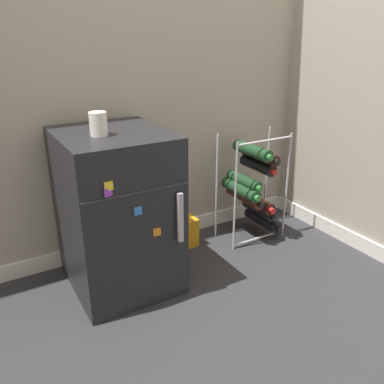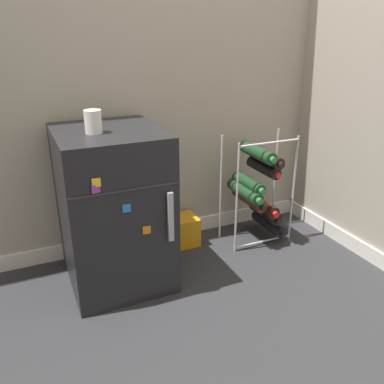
{
  "view_description": "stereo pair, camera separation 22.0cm",
  "coord_description": "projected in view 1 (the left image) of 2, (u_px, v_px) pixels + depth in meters",
  "views": [
    {
      "loc": [
        -1.13,
        -1.4,
        1.22
      ],
      "look_at": [
        -0.1,
        0.36,
        0.39
      ],
      "focal_mm": 38.0,
      "sensor_mm": 36.0,
      "label": 1
    },
    {
      "loc": [
        -0.93,
        -1.51,
        1.22
      ],
      "look_at": [
        -0.1,
        0.36,
        0.39
      ],
      "focal_mm": 38.0,
      "sensor_mm": 36.0,
      "label": 2
    }
  ],
  "objects": [
    {
      "name": "ground_plane",
      "position": [
        243.0,
        281.0,
        2.11
      ],
      "size": [
        14.0,
        14.0,
        0.0
      ],
      "primitive_type": "plane",
      "color": "#28282B"
    },
    {
      "name": "soda_box",
      "position": [
        177.0,
        232.0,
        2.43
      ],
      "size": [
        0.21,
        0.16,
        0.18
      ],
      "color": "orange",
      "rests_on": "ground_plane"
    },
    {
      "name": "wall_back",
      "position": [
        179.0,
        24.0,
        2.17
      ],
      "size": [
        6.59,
        0.07,
        2.5
      ],
      "color": "#9E9384",
      "rests_on": "ground_plane"
    },
    {
      "name": "fridge_top_cup",
      "position": [
        98.0,
        124.0,
        1.74
      ],
      "size": [
        0.08,
        0.08,
        0.1
      ],
      "color": "silver",
      "rests_on": "mini_fridge"
    },
    {
      "name": "mini_fridge",
      "position": [
        117.0,
        211.0,
        1.97
      ],
      "size": [
        0.49,
        0.57,
        0.79
      ],
      "color": "black",
      "rests_on": "ground_plane"
    },
    {
      "name": "wine_rack",
      "position": [
        253.0,
        187.0,
        2.46
      ],
      "size": [
        0.4,
        0.32,
        0.65
      ],
      "color": "#B2B2B7",
      "rests_on": "ground_plane"
    }
  ]
}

